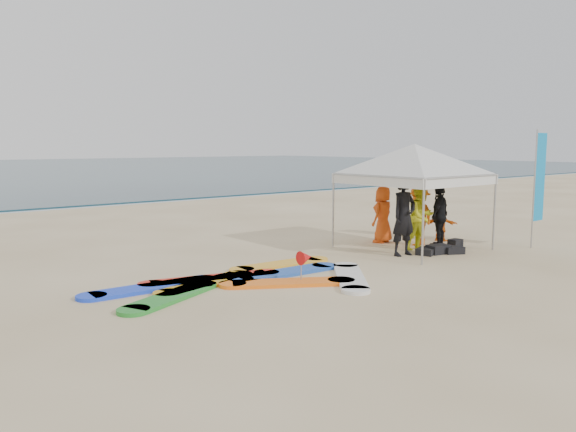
# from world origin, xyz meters

# --- Properties ---
(ground) EXTENTS (120.00, 120.00, 0.00)m
(ground) POSITION_xyz_m (0.00, 0.00, 0.00)
(ground) COLOR beige
(ground) RESTS_ON ground
(shoreline_foam) EXTENTS (160.00, 1.20, 0.01)m
(shoreline_foam) POSITION_xyz_m (0.00, 18.20, 0.00)
(shoreline_foam) COLOR silver
(shoreline_foam) RESTS_ON ground
(person_black_a) EXTENTS (0.74, 0.51, 1.94)m
(person_black_a) POSITION_xyz_m (3.40, 2.22, 0.97)
(person_black_a) COLOR black
(person_black_a) RESTS_ON ground
(person_yellow) EXTENTS (0.87, 0.70, 1.73)m
(person_yellow) POSITION_xyz_m (4.31, 2.41, 0.86)
(person_yellow) COLOR #CDCE1D
(person_yellow) RESTS_ON ground
(person_orange_a) EXTENTS (1.05, 0.62, 1.60)m
(person_orange_a) POSITION_xyz_m (4.83, 2.88, 0.80)
(person_orange_a) COLOR orange
(person_orange_a) RESTS_ON ground
(person_black_b) EXTENTS (1.04, 0.66, 1.65)m
(person_black_b) POSITION_xyz_m (5.04, 2.38, 0.82)
(person_black_b) COLOR black
(person_black_b) RESTS_ON ground
(person_orange_b) EXTENTS (0.85, 0.64, 1.56)m
(person_orange_b) POSITION_xyz_m (4.40, 3.77, 0.78)
(person_orange_b) COLOR #D14812
(person_orange_b) RESTS_ON ground
(person_seated) EXTENTS (0.54, 0.92, 0.95)m
(person_seated) POSITION_xyz_m (5.89, 2.93, 0.47)
(person_seated) COLOR orange
(person_seated) RESTS_ON ground
(canopy_tent) EXTENTS (4.11, 4.11, 3.10)m
(canopy_tent) POSITION_xyz_m (4.32, 2.69, 2.70)
(canopy_tent) COLOR #A5A5A8
(canopy_tent) RESTS_ON ground
(feather_flag) EXTENTS (0.52, 0.04, 3.08)m
(feather_flag) POSITION_xyz_m (7.03, 0.76, 1.81)
(feather_flag) COLOR #A5A5A8
(feather_flag) RESTS_ON ground
(marker_pennant) EXTENTS (0.28, 0.28, 0.64)m
(marker_pennant) POSITION_xyz_m (-0.23, 1.67, 0.49)
(marker_pennant) COLOR #A5A5A8
(marker_pennant) RESTS_ON ground
(gear_pile) EXTENTS (1.95, 0.92, 0.22)m
(gear_pile) POSITION_xyz_m (4.42, 1.84, 0.10)
(gear_pile) COLOR black
(gear_pile) RESTS_ON ground
(surfboard_spread) EXTENTS (5.49, 3.17, 0.07)m
(surfboard_spread) POSITION_xyz_m (-1.11, 2.45, 0.04)
(surfboard_spread) COLOR blue
(surfboard_spread) RESTS_ON ground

